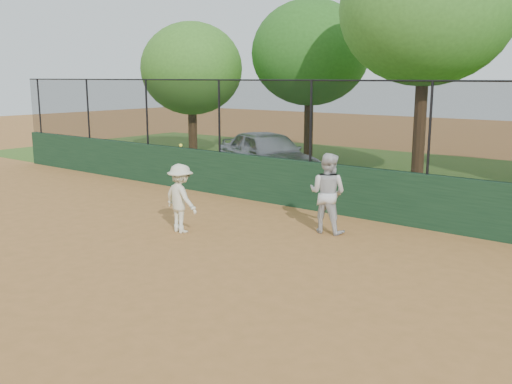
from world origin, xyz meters
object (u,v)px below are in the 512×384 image
Objects in this scene: player_main at (181,198)px; tree_1 at (310,53)px; parked_car at (268,155)px; tree_0 at (191,69)px; player_second at (327,193)px; tree_2 at (426,9)px.

player_main is 11.54m from tree_1.
tree_1 is at bearing 40.45° from parked_car.
parked_car is 6.45m from tree_0.
tree_1 is at bearing 24.60° from tree_0.
player_second is at bearing 38.04° from player_main.
parked_car is 0.75× the size of tree_1.
tree_0 is (-5.43, 2.07, 2.79)m from parked_car.
player_main is 0.27× the size of tree_2.
tree_2 is at bearing -91.45° from player_second.
player_main is (-2.45, -1.91, -0.12)m from player_second.
player_main is at bearing 31.73° from player_second.
tree_2 reaches higher than tree_1.
tree_2 is (5.54, -2.55, 0.99)m from tree_1.
tree_0 is (-7.94, 8.43, 2.84)m from player_main.
tree_1 is at bearing 155.32° from tree_2.
player_second is at bearing -106.61° from parked_car.
player_second is 0.31× the size of tree_0.
tree_0 is 10.01m from tree_2.
player_second is 0.88× the size of player_main.
tree_1 reaches higher than parked_car.
player_second is 3.11m from player_main.
tree_0 is 0.74× the size of tree_2.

